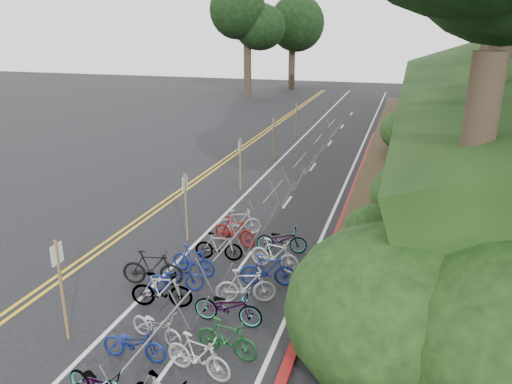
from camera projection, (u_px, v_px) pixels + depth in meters
ground at (92, 309)px, 13.63m from camera, size 120.00×120.00×0.00m
road_markings at (235, 196)px, 22.62m from camera, size 7.47×80.00×0.01m
red_curb at (352, 193)px, 22.93m from camera, size 0.25×28.00×0.10m
embankment at (508, 120)px, 26.52m from camera, size 14.30×48.14×9.11m
bike_rack_front at (161, 337)px, 11.05m from camera, size 1.11×3.24×1.09m
bike_racks_rest at (300, 166)px, 24.33m from camera, size 1.14×23.00×1.17m
signpost_near at (61, 284)px, 11.87m from camera, size 0.08×0.40×2.65m
signposts_rest at (259, 146)px, 25.72m from camera, size 0.08×18.40×2.50m
bike_front at (152, 268)px, 14.75m from camera, size 0.83×1.91×1.11m
bike_valet at (213, 288)px, 13.78m from camera, size 3.41×10.90×1.04m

